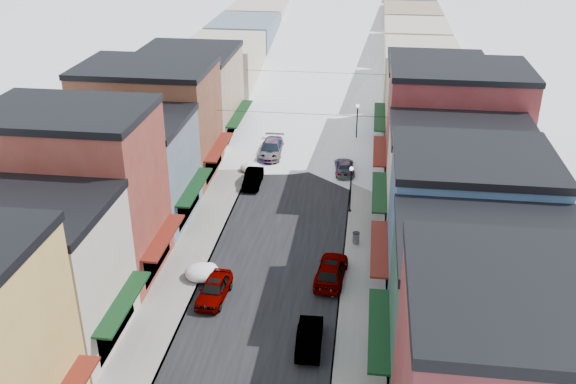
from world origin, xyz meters
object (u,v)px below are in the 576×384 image
(car_dark_hatch, at_px, (253,178))
(car_green_sedan, at_px, (310,336))
(streetlamp_near, at_px, (351,183))
(car_silver_sedan, at_px, (214,289))
(trash_can, at_px, (356,238))

(car_dark_hatch, bearing_deg, car_green_sedan, -72.87)
(streetlamp_near, bearing_deg, car_silver_sedan, -121.75)
(car_dark_hatch, relative_size, car_green_sedan, 1.00)
(trash_can, relative_size, streetlamp_near, 0.23)
(car_silver_sedan, distance_m, car_green_sedan, 8.17)
(car_dark_hatch, relative_size, streetlamp_near, 1.03)
(car_dark_hatch, distance_m, car_green_sedan, 24.03)
(trash_can, distance_m, streetlamp_near, 5.99)
(car_silver_sedan, height_order, trash_can, car_silver_sedan)
(car_silver_sedan, bearing_deg, car_dark_hatch, 95.95)
(car_silver_sedan, bearing_deg, trash_can, 46.11)
(car_dark_hatch, relative_size, trash_can, 4.47)
(streetlamp_near, bearing_deg, car_dark_hatch, 154.28)
(car_silver_sedan, height_order, car_green_sedan, car_silver_sedan)
(trash_can, bearing_deg, streetlamp_near, 97.36)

